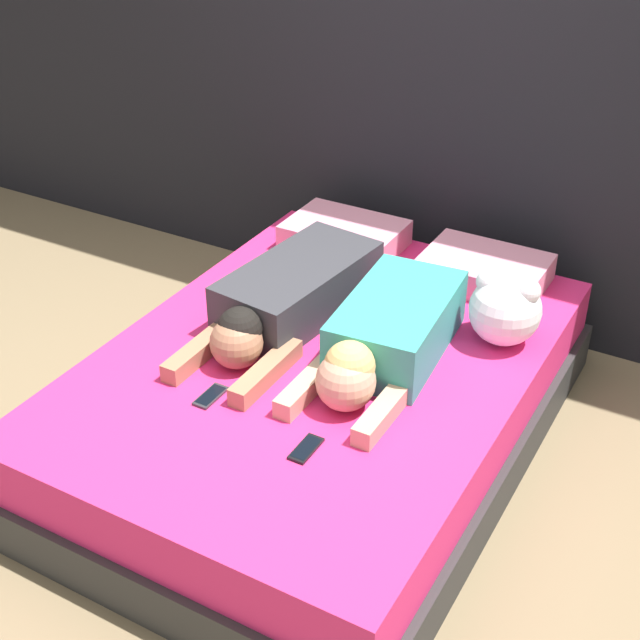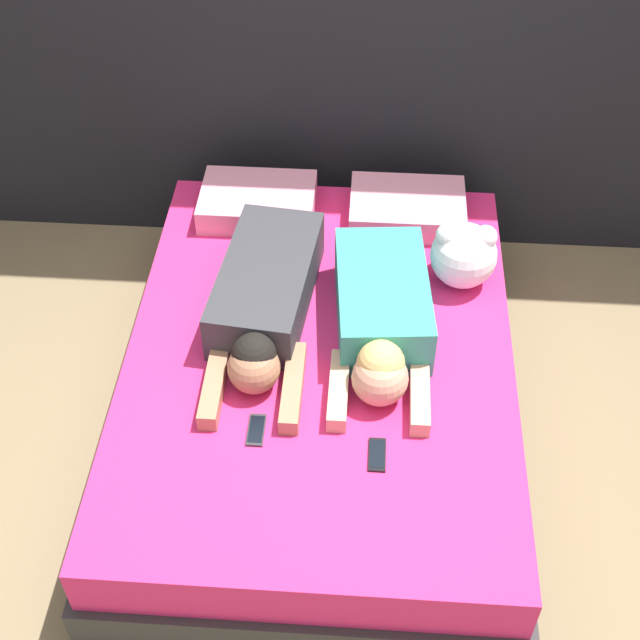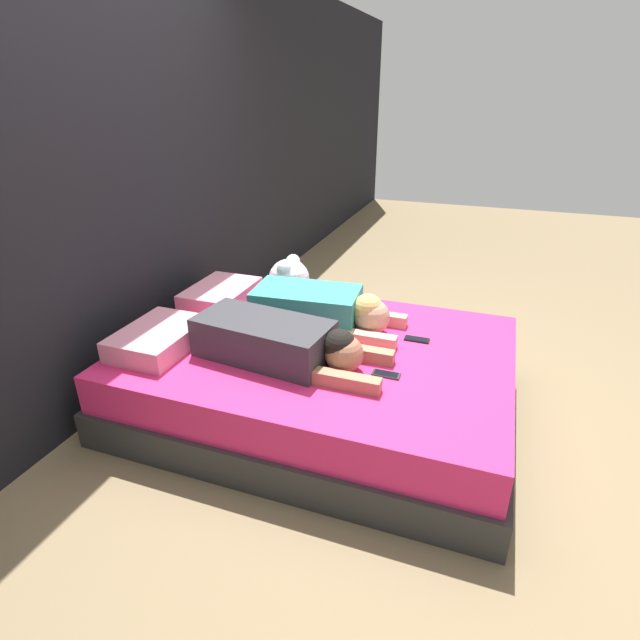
# 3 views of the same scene
# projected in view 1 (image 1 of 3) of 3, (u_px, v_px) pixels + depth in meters

# --- Properties ---
(ground_plane) EXTENTS (12.00, 12.00, 0.00)m
(ground_plane) POSITION_uv_depth(u_px,v_px,m) (320.00, 441.00, 3.56)
(ground_plane) COLOR #7F6B4C
(wall_back) EXTENTS (12.00, 0.06, 2.60)m
(wall_back) POSITION_uv_depth(u_px,v_px,m) (461.00, 42.00, 3.77)
(wall_back) COLOR black
(wall_back) RESTS_ON ground_plane
(bed) EXTENTS (1.55, 2.13, 0.42)m
(bed) POSITION_uv_depth(u_px,v_px,m) (320.00, 399.00, 3.45)
(bed) COLOR #2D2D2D
(bed) RESTS_ON ground_plane
(pillow_head_left) EXTENTS (0.51, 0.37, 0.12)m
(pillow_head_left) POSITION_uv_depth(u_px,v_px,m) (345.00, 235.00, 4.05)
(pillow_head_left) COLOR pink
(pillow_head_left) RESTS_ON bed
(pillow_head_right) EXTENTS (0.51, 0.37, 0.12)m
(pillow_head_right) POSITION_uv_depth(u_px,v_px,m) (484.00, 270.00, 3.77)
(pillow_head_right) COLOR pink
(pillow_head_right) RESTS_ON bed
(person_left) EXTENTS (0.42, 1.04, 0.23)m
(person_left) POSITION_uv_depth(u_px,v_px,m) (285.00, 300.00, 3.47)
(person_left) COLOR #333338
(person_left) RESTS_ON bed
(person_right) EXTENTS (0.40, 0.91, 0.24)m
(person_right) POSITION_uv_depth(u_px,v_px,m) (384.00, 339.00, 3.23)
(person_right) COLOR teal
(person_right) RESTS_ON bed
(cell_phone_left) EXTENTS (0.06, 0.14, 0.01)m
(cell_phone_left) POSITION_uv_depth(u_px,v_px,m) (211.00, 396.00, 3.11)
(cell_phone_left) COLOR #2D2D33
(cell_phone_left) RESTS_ON bed
(cell_phone_right) EXTENTS (0.06, 0.14, 0.01)m
(cell_phone_right) POSITION_uv_depth(u_px,v_px,m) (306.00, 449.00, 2.87)
(cell_phone_right) COLOR black
(cell_phone_right) RESTS_ON bed
(plush_toy) EXTENTS (0.27, 0.27, 0.29)m
(plush_toy) POSITION_uv_depth(u_px,v_px,m) (505.00, 308.00, 3.34)
(plush_toy) COLOR white
(plush_toy) RESTS_ON bed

